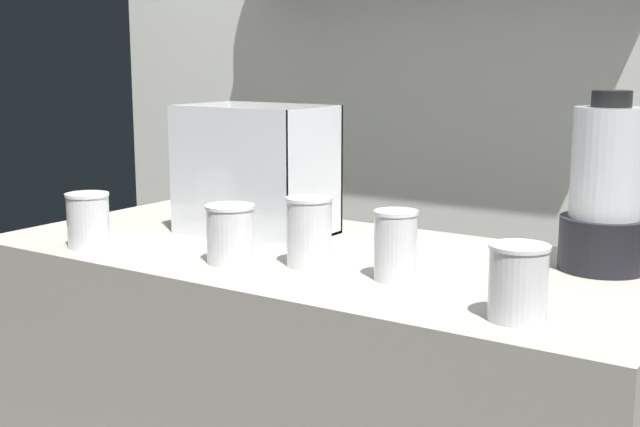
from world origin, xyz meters
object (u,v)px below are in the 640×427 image
object	(u,v)px
juice_cup_carrot_far_left	(88,223)
juice_cup_mango_right	(395,249)
juice_cup_mango_left	(231,236)
juice_cup_beet_far_right	(518,285)
carrot_display_bin	(257,194)
juice_cup_carrot_middle	(309,236)
blender_pitcher	(606,196)

from	to	relation	value
juice_cup_carrot_far_left	juice_cup_mango_right	distance (m)	0.67
juice_cup_mango_left	juice_cup_beet_far_right	xyz separation A→B (m)	(0.59, -0.04, 0.00)
carrot_display_bin	juice_cup_carrot_middle	world-z (taller)	carrot_display_bin
juice_cup_mango_left	juice_cup_carrot_middle	bearing A→B (deg)	24.12
carrot_display_bin	juice_cup_mango_right	world-z (taller)	carrot_display_bin
juice_cup_carrot_far_left	juice_cup_beet_far_right	xyz separation A→B (m)	(0.93, 0.02, 0.00)
juice_cup_mango_left	juice_cup_beet_far_right	world-z (taller)	juice_cup_beet_far_right
carrot_display_bin	blender_pitcher	size ratio (longest dim) A/B	0.97
juice_cup_carrot_middle	juice_cup_mango_right	world-z (taller)	juice_cup_carrot_middle
juice_cup_mango_left	juice_cup_beet_far_right	distance (m)	0.59
juice_cup_carrot_middle	juice_cup_mango_right	distance (m)	0.19
blender_pitcher	juice_cup_carrot_middle	size ratio (longest dim) A/B	2.52
juice_cup_carrot_middle	juice_cup_mango_left	bearing A→B (deg)	-155.88
carrot_display_bin	juice_cup_mango_right	size ratio (longest dim) A/B	2.57
juice_cup_carrot_middle	juice_cup_mango_right	bearing A→B (deg)	0.34
juice_cup_carrot_middle	juice_cup_mango_right	xyz separation A→B (m)	(0.19, 0.00, -0.00)
blender_pitcher	juice_cup_beet_far_right	size ratio (longest dim) A/B	2.85
carrot_display_bin	blender_pitcher	xyz separation A→B (m)	(0.74, 0.09, 0.05)
blender_pitcher	juice_cup_carrot_far_left	bearing A→B (deg)	-157.10
carrot_display_bin	juice_cup_mango_right	xyz separation A→B (m)	(0.45, -0.18, -0.03)
carrot_display_bin	juice_cup_carrot_far_left	size ratio (longest dim) A/B	2.83
juice_cup_carrot_far_left	juice_cup_carrot_middle	xyz separation A→B (m)	(0.47, 0.12, 0.01)
juice_cup_carrot_far_left	juice_cup_carrot_middle	world-z (taller)	juice_cup_carrot_middle
juice_cup_mango_right	juice_cup_carrot_middle	bearing A→B (deg)	-179.66
juice_cup_carrot_far_left	juice_cup_mango_left	bearing A→B (deg)	10.21
juice_cup_carrot_far_left	juice_cup_beet_far_right	size ratio (longest dim) A/B	0.98
juice_cup_carrot_far_left	juice_cup_mango_left	world-z (taller)	juice_cup_carrot_far_left
blender_pitcher	juice_cup_mango_left	size ratio (longest dim) A/B	2.95
juice_cup_carrot_far_left	juice_cup_mango_right	bearing A→B (deg)	10.65
juice_cup_mango_right	carrot_display_bin	bearing A→B (deg)	157.95
blender_pitcher	juice_cup_mango_right	bearing A→B (deg)	-136.16
juice_cup_mango_left	juice_cup_beet_far_right	size ratio (longest dim) A/B	0.97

